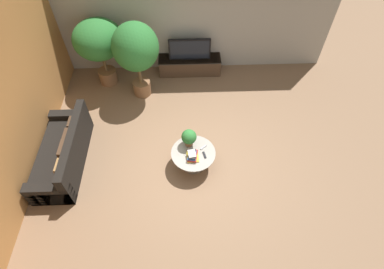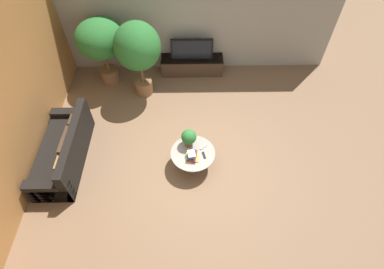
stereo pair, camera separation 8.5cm
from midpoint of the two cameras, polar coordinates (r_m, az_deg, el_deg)
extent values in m
plane|color=brown|center=(6.48, -0.42, -4.68)|extent=(24.00, 24.00, 0.00)
cube|color=#A39E93|center=(7.93, -1.28, 21.77)|extent=(7.40, 0.12, 3.00)
cube|color=#B2753D|center=(6.31, -31.76, 4.41)|extent=(0.12, 7.40, 3.00)
cube|color=#473323|center=(8.36, -0.75, 13.06)|extent=(1.64, 0.48, 0.45)
cube|color=#2D2823|center=(8.23, -0.76, 14.26)|extent=(1.67, 0.50, 0.02)
cube|color=black|center=(8.06, -0.78, 15.96)|extent=(1.09, 0.08, 0.57)
cube|color=black|center=(8.03, -0.78, 15.79)|extent=(1.00, 0.00, 0.52)
cube|color=black|center=(8.22, -0.76, 14.38)|extent=(0.33, 0.13, 0.02)
cylinder|color=#756656|center=(6.40, -0.15, -5.63)|extent=(0.50, 0.50, 0.02)
cylinder|color=#756656|center=(6.24, -0.15, -4.65)|extent=(0.10, 0.10, 0.40)
cylinder|color=gray|center=(6.07, -0.16, -3.53)|extent=(0.91, 0.91, 0.02)
cube|color=black|center=(6.85, -23.73, -3.72)|extent=(0.84, 2.05, 0.42)
cube|color=black|center=(6.41, -22.09, -1.50)|extent=(0.16, 2.05, 0.42)
cube|color=black|center=(7.35, -22.27, 2.41)|extent=(0.84, 0.20, 0.54)
cube|color=black|center=(6.35, -25.79, -10.18)|extent=(0.84, 0.20, 0.54)
cube|color=#422D1E|center=(6.85, -22.22, 1.66)|extent=(0.15, 0.29, 0.28)
cube|color=#422D1E|center=(6.62, -22.90, -0.64)|extent=(0.13, 0.32, 0.29)
cube|color=#422D1E|center=(6.40, -23.64, -3.06)|extent=(0.16, 0.36, 0.34)
cube|color=olive|center=(6.23, -24.30, -5.91)|extent=(0.17, 0.30, 0.28)
cylinder|color=brown|center=(8.38, -15.96, 10.65)|extent=(0.46, 0.46, 0.38)
cylinder|color=brown|center=(8.13, -16.60, 12.88)|extent=(0.08, 0.08, 0.45)
ellipsoid|color=#286B2D|center=(7.75, -17.78, 16.89)|extent=(1.19, 1.19, 0.93)
cylinder|color=brown|center=(7.85, -9.78, 8.84)|extent=(0.44, 0.44, 0.37)
cylinder|color=brown|center=(7.59, -10.19, 11.14)|extent=(0.08, 0.08, 0.45)
ellipsoid|color=#286B2D|center=(7.12, -11.10, 16.04)|extent=(1.07, 1.07, 1.13)
cylinder|color=brown|center=(6.15, -0.97, -1.53)|extent=(0.16, 0.16, 0.11)
sphere|color=#286B2D|center=(6.00, -0.99, -0.44)|extent=(0.31, 0.31, 0.31)
cube|color=gold|center=(5.99, -0.29, -4.23)|extent=(0.25, 0.29, 0.03)
cube|color=#A32823|center=(5.96, -0.28, -4.06)|extent=(0.22, 0.32, 0.04)
cube|color=#2D4C84|center=(5.93, -0.42, -3.98)|extent=(0.20, 0.27, 0.03)
cube|color=#232326|center=(5.91, -0.37, -3.76)|extent=(0.16, 0.26, 0.03)
cube|color=beige|center=(5.88, -0.43, -3.67)|extent=(0.17, 0.21, 0.02)
cube|color=black|center=(6.02, 1.98, -3.91)|extent=(0.08, 0.16, 0.02)
cube|color=gray|center=(6.13, 1.79, -2.41)|extent=(0.15, 0.13, 0.02)
camera|label=1|loc=(0.04, -90.40, -0.48)|focal=28.00mm
camera|label=2|loc=(0.04, 89.60, 0.48)|focal=28.00mm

